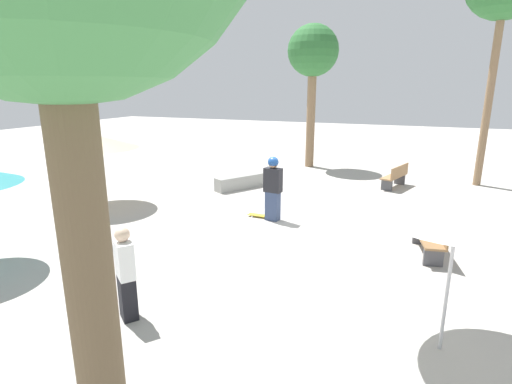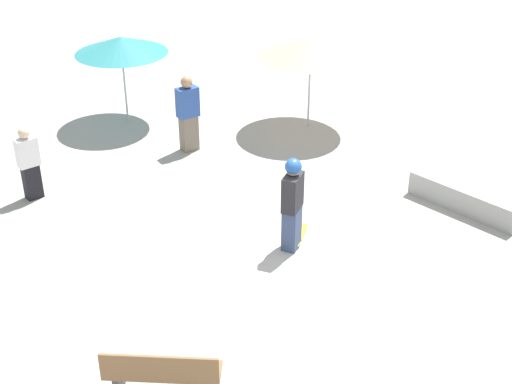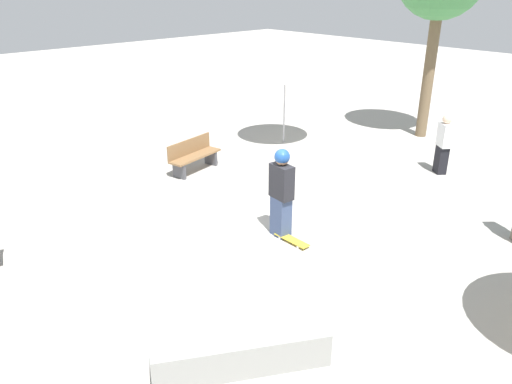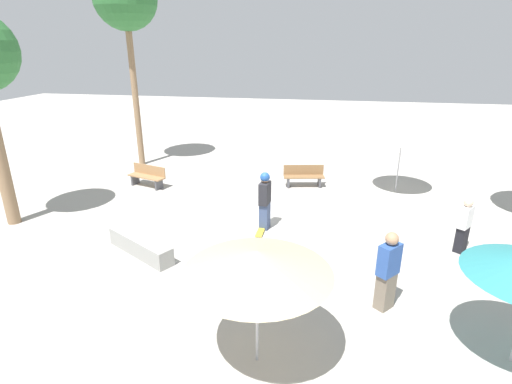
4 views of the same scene
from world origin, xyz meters
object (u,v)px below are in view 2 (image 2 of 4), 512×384
(skater_main, at_px, (292,201))
(concrete_ledge, at_px, (464,198))
(shade_umbrella_tan, at_px, (311,48))
(bench_far, at_px, (162,373))
(bystander_watching, at_px, (29,163))
(bystander_far, at_px, (188,114))
(shade_umbrella_teal, at_px, (121,45))
(skateboard, at_px, (299,235))

(skater_main, xyz_separation_m, concrete_ledge, (-2.23, 3.05, -0.73))
(skater_main, height_order, shade_umbrella_tan, shade_umbrella_tan)
(skater_main, relative_size, bench_far, 1.10)
(bench_far, height_order, bystander_watching, bystander_watching)
(skater_main, bearing_deg, bystander_far, 50.07)
(shade_umbrella_teal, relative_size, bystander_far, 1.26)
(bystander_watching, bearing_deg, shade_umbrella_teal, 34.12)
(shade_umbrella_tan, bearing_deg, shade_umbrella_teal, -79.89)
(bench_far, bearing_deg, skater_main, 66.26)
(bystander_watching, xyz_separation_m, bystander_far, (-2.98, 2.35, 0.12))
(bench_far, distance_m, bystander_watching, 6.52)
(shade_umbrella_teal, distance_m, shade_umbrella_tan, 4.59)
(concrete_ledge, relative_size, bench_far, 1.36)
(skateboard, xyz_separation_m, concrete_ledge, (-1.86, 2.98, 0.19))
(skater_main, distance_m, bench_far, 4.23)
(skater_main, distance_m, bystander_far, 4.70)
(skateboard, distance_m, concrete_ledge, 3.52)
(concrete_ledge, distance_m, shade_umbrella_teal, 8.85)
(skater_main, xyz_separation_m, bench_far, (4.09, -0.91, -0.55))
(skateboard, bearing_deg, concrete_ledge, -56.63)
(shade_umbrella_tan, height_order, bystander_watching, shade_umbrella_tan)
(shade_umbrella_teal, height_order, bystander_watching, shade_umbrella_teal)
(bench_far, relative_size, bystander_far, 0.92)
(concrete_ledge, height_order, shade_umbrella_tan, shade_umbrella_tan)
(skater_main, bearing_deg, skateboard, -2.25)
(skater_main, height_order, bench_far, skater_main)
(skater_main, distance_m, bystander_watching, 5.56)
(shade_umbrella_teal, distance_m, bystander_far, 2.65)
(shade_umbrella_teal, height_order, bystander_far, shade_umbrella_teal)
(shade_umbrella_tan, bearing_deg, bench_far, -0.88)
(skater_main, relative_size, bystander_far, 1.00)
(concrete_ledge, bearing_deg, skateboard, -58.01)
(skateboard, relative_size, bench_far, 0.49)
(skateboard, relative_size, bystander_watching, 0.51)
(skateboard, distance_m, bystander_far, 4.56)
(skateboard, height_order, shade_umbrella_teal, shade_umbrella_teal)
(shade_umbrella_tan, xyz_separation_m, bystander_far, (2.01, -2.43, -1.13))
(skater_main, distance_m, shade_umbrella_tan, 5.62)
(concrete_ledge, distance_m, bystander_watching, 8.77)
(skateboard, xyz_separation_m, shade_umbrella_tan, (-5.10, -0.82, 1.98))
(shade_umbrella_tan, bearing_deg, skater_main, 7.93)
(bystander_far, bearing_deg, bystander_watching, 3.03)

